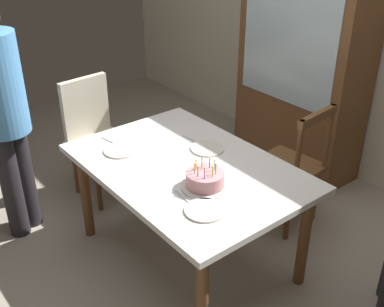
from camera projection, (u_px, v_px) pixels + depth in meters
name	position (u px, v px, depth m)	size (l,w,h in m)	color
ground	(187.00, 256.00, 3.27)	(6.40, 6.40, 0.00)	#9E9384
back_wall	(375.00, 25.00, 3.66)	(6.40, 0.10, 2.60)	beige
dining_table	(187.00, 177.00, 2.97)	(1.47, 1.01, 0.73)	white
birthday_cake	(205.00, 180.00, 2.68)	(0.28, 0.28, 0.16)	silver
plate_near_celebrant	(121.00, 150.00, 3.07)	(0.22, 0.22, 0.01)	silver
plate_far_side	(207.00, 149.00, 3.10)	(0.22, 0.22, 0.01)	silver
plate_near_guest	(205.00, 210.00, 2.49)	(0.22, 0.22, 0.01)	silver
fork_near_celebrant	(111.00, 141.00, 3.20)	(0.18, 0.02, 0.01)	silver
fork_far_side	(193.00, 140.00, 3.21)	(0.18, 0.02, 0.01)	silver
fork_near_guest	(185.00, 198.00, 2.60)	(0.18, 0.02, 0.01)	silver
chair_spindle_back	(290.00, 168.00, 3.41)	(0.48, 0.48, 0.95)	brown
chair_upholstered	(95.00, 132.00, 3.76)	(0.47, 0.47, 0.95)	beige
person_celebrant	(3.00, 112.00, 3.10)	(0.32, 0.32, 1.64)	#262328
china_cabinet	(303.00, 63.00, 3.95)	(1.10, 0.45, 1.90)	brown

